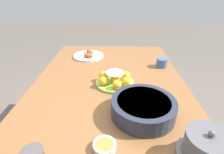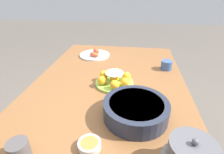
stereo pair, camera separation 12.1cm
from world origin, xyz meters
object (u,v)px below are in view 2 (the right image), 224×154
sauce_bowl (90,145)px  cup_near (19,150)px  cake_plate (115,79)px  serving_bowl (136,109)px  cup_far (166,65)px  seafood_platter (95,54)px  dining_table (110,90)px

sauce_bowl → cup_near: cup_near is taller
sauce_bowl → cup_near: size_ratio=1.17×
cup_near → cake_plate: bearing=154.2°
serving_bowl → cup_far: 0.65m
sauce_bowl → seafood_platter: bearing=-168.5°
cake_plate → cup_near: 0.69m
serving_bowl → cup_far: (-0.61, 0.24, -0.01)m
cake_plate → cup_far: 0.48m
sauce_bowl → serving_bowl: bearing=139.9°
dining_table → cup_far: size_ratio=17.60×
cake_plate → seafood_platter: bearing=-153.5°
cup_far → seafood_platter: bearing=-108.6°
sauce_bowl → cup_far: 0.93m
serving_bowl → sauce_bowl: bearing=-40.1°
cake_plate → seafood_platter: size_ratio=0.92×
dining_table → cup_near: bearing=-21.2°
dining_table → serving_bowl: 0.43m
cake_plate → sauce_bowl: 0.54m
dining_table → sauce_bowl: sauce_bowl is taller
serving_bowl → seafood_platter: bearing=-154.1°
cake_plate → serving_bowl: (0.32, 0.15, 0.01)m
cake_plate → serving_bowl: 0.35m
sauce_bowl → cup_far: bearing=152.9°
sauce_bowl → cup_near: (0.08, -0.26, 0.02)m
dining_table → cake_plate: (0.05, 0.04, 0.12)m
dining_table → serving_bowl: bearing=27.1°
sauce_bowl → seafood_platter: (-1.04, -0.21, -0.00)m
serving_bowl → cup_far: serving_bowl is taller
dining_table → seafood_platter: size_ratio=5.34×
cake_plate → cup_far: size_ratio=3.03×
dining_table → cake_plate: bearing=38.6°
dining_table → cup_far: bearing=119.5°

